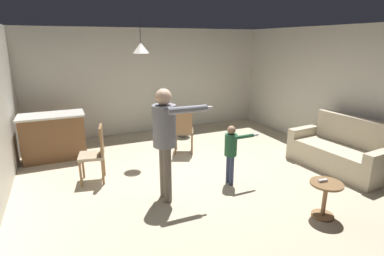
{
  "coord_description": "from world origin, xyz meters",
  "views": [
    {
      "loc": [
        -2.21,
        -4.56,
        2.38
      ],
      "look_at": [
        -0.3,
        -0.22,
        1.0
      ],
      "focal_mm": 28.04,
      "sensor_mm": 36.0,
      "label": 1
    }
  ],
  "objects_px": {
    "dining_chair_by_counter": "(95,152)",
    "spare_remote_on_table": "(323,181)",
    "side_table_by_couch": "(325,195)",
    "person_child": "(231,148)",
    "potted_plant_corner": "(183,123)",
    "kitchen_counter": "(54,136)",
    "dining_chair_near_wall": "(184,129)",
    "couch_floral": "(340,152)",
    "person_adult": "(165,133)"
  },
  "relations": [
    {
      "from": "person_child",
      "to": "dining_chair_near_wall",
      "type": "bearing_deg",
      "value": -174.46
    },
    {
      "from": "side_table_by_couch",
      "to": "dining_chair_by_counter",
      "type": "relative_size",
      "value": 0.52
    },
    {
      "from": "couch_floral",
      "to": "potted_plant_corner",
      "type": "bearing_deg",
      "value": 28.4
    },
    {
      "from": "kitchen_counter",
      "to": "dining_chair_near_wall",
      "type": "xyz_separation_m",
      "value": [
        2.57,
        -0.82,
        0.07
      ]
    },
    {
      "from": "dining_chair_near_wall",
      "to": "dining_chair_by_counter",
      "type": "bearing_deg",
      "value": -137.41
    },
    {
      "from": "dining_chair_near_wall",
      "to": "potted_plant_corner",
      "type": "relative_size",
      "value": 1.57
    },
    {
      "from": "side_table_by_couch",
      "to": "person_adult",
      "type": "distance_m",
      "value": 2.41
    },
    {
      "from": "couch_floral",
      "to": "dining_chair_by_counter",
      "type": "bearing_deg",
      "value": 68.42
    },
    {
      "from": "side_table_by_couch",
      "to": "person_child",
      "type": "xyz_separation_m",
      "value": [
        -0.67,
        1.4,
        0.32
      ]
    },
    {
      "from": "person_child",
      "to": "dining_chair_near_wall",
      "type": "height_order",
      "value": "person_child"
    },
    {
      "from": "kitchen_counter",
      "to": "dining_chair_near_wall",
      "type": "height_order",
      "value": "dining_chair_near_wall"
    },
    {
      "from": "side_table_by_couch",
      "to": "dining_chair_near_wall",
      "type": "xyz_separation_m",
      "value": [
        -0.85,
        3.08,
        0.22
      ]
    },
    {
      "from": "dining_chair_by_counter",
      "to": "spare_remote_on_table",
      "type": "xyz_separation_m",
      "value": [
        2.73,
        -2.41,
        -0.01
      ]
    },
    {
      "from": "side_table_by_couch",
      "to": "person_child",
      "type": "distance_m",
      "value": 1.59
    },
    {
      "from": "person_child",
      "to": "dining_chair_by_counter",
      "type": "height_order",
      "value": "person_child"
    },
    {
      "from": "couch_floral",
      "to": "potted_plant_corner",
      "type": "distance_m",
      "value": 3.68
    },
    {
      "from": "dining_chair_by_counter",
      "to": "dining_chair_near_wall",
      "type": "distance_m",
      "value": 2.01
    },
    {
      "from": "couch_floral",
      "to": "person_child",
      "type": "xyz_separation_m",
      "value": [
        -2.27,
        0.27,
        0.32
      ]
    },
    {
      "from": "potted_plant_corner",
      "to": "couch_floral",
      "type": "bearing_deg",
      "value": -56.86
    },
    {
      "from": "dining_chair_near_wall",
      "to": "side_table_by_couch",
      "type": "bearing_deg",
      "value": -50.37
    },
    {
      "from": "side_table_by_couch",
      "to": "potted_plant_corner",
      "type": "distance_m",
      "value": 4.23
    },
    {
      "from": "dining_chair_by_counter",
      "to": "spare_remote_on_table",
      "type": "distance_m",
      "value": 3.64
    },
    {
      "from": "kitchen_counter",
      "to": "dining_chair_by_counter",
      "type": "xyz_separation_m",
      "value": [
        0.67,
        -1.45,
        0.07
      ]
    },
    {
      "from": "person_adult",
      "to": "person_child",
      "type": "bearing_deg",
      "value": 92.93
    },
    {
      "from": "dining_chair_by_counter",
      "to": "dining_chair_near_wall",
      "type": "height_order",
      "value": "same"
    },
    {
      "from": "person_adult",
      "to": "person_child",
      "type": "relative_size",
      "value": 1.66
    },
    {
      "from": "couch_floral",
      "to": "kitchen_counter",
      "type": "height_order",
      "value": "couch_floral"
    },
    {
      "from": "couch_floral",
      "to": "spare_remote_on_table",
      "type": "height_order",
      "value": "couch_floral"
    },
    {
      "from": "person_adult",
      "to": "dining_chair_near_wall",
      "type": "relative_size",
      "value": 1.74
    },
    {
      "from": "couch_floral",
      "to": "dining_chair_near_wall",
      "type": "height_order",
      "value": "same"
    },
    {
      "from": "side_table_by_couch",
      "to": "potted_plant_corner",
      "type": "xyz_separation_m",
      "value": [
        -0.41,
        4.21,
        0.02
      ]
    },
    {
      "from": "person_child",
      "to": "side_table_by_couch",
      "type": "bearing_deg",
      "value": 25.21
    },
    {
      "from": "side_table_by_couch",
      "to": "potted_plant_corner",
      "type": "relative_size",
      "value": 0.82
    },
    {
      "from": "side_table_by_couch",
      "to": "person_adult",
      "type": "bearing_deg",
      "value": 143.48
    },
    {
      "from": "person_adult",
      "to": "potted_plant_corner",
      "type": "relative_size",
      "value": 2.73
    },
    {
      "from": "kitchen_counter",
      "to": "dining_chair_by_counter",
      "type": "bearing_deg",
      "value": -65.22
    },
    {
      "from": "potted_plant_corner",
      "to": "spare_remote_on_table",
      "type": "xyz_separation_m",
      "value": [
        0.38,
        -4.17,
        0.19
      ]
    },
    {
      "from": "dining_chair_by_counter",
      "to": "dining_chair_near_wall",
      "type": "bearing_deg",
      "value": -61.03
    },
    {
      "from": "couch_floral",
      "to": "side_table_by_couch",
      "type": "xyz_separation_m",
      "value": [
        -1.6,
        -1.13,
        -0.0
      ]
    },
    {
      "from": "person_child",
      "to": "person_adult",
      "type": "bearing_deg",
      "value": -88.54
    },
    {
      "from": "couch_floral",
      "to": "person_adult",
      "type": "distance_m",
      "value": 3.53
    },
    {
      "from": "kitchen_counter",
      "to": "potted_plant_corner",
      "type": "height_order",
      "value": "kitchen_counter"
    },
    {
      "from": "person_child",
      "to": "spare_remote_on_table",
      "type": "bearing_deg",
      "value": 24.95
    },
    {
      "from": "potted_plant_corner",
      "to": "person_adult",
      "type": "bearing_deg",
      "value": -116.64
    },
    {
      "from": "couch_floral",
      "to": "kitchen_counter",
      "type": "distance_m",
      "value": 5.74
    },
    {
      "from": "kitchen_counter",
      "to": "side_table_by_couch",
      "type": "relative_size",
      "value": 2.42
    },
    {
      "from": "dining_chair_near_wall",
      "to": "spare_remote_on_table",
      "type": "relative_size",
      "value": 7.69
    },
    {
      "from": "couch_floral",
      "to": "dining_chair_near_wall",
      "type": "bearing_deg",
      "value": 46.73
    },
    {
      "from": "kitchen_counter",
      "to": "dining_chair_near_wall",
      "type": "bearing_deg",
      "value": -17.65
    },
    {
      "from": "kitchen_counter",
      "to": "side_table_by_couch",
      "type": "xyz_separation_m",
      "value": [
        3.42,
        -3.9,
        -0.15
      ]
    }
  ]
}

